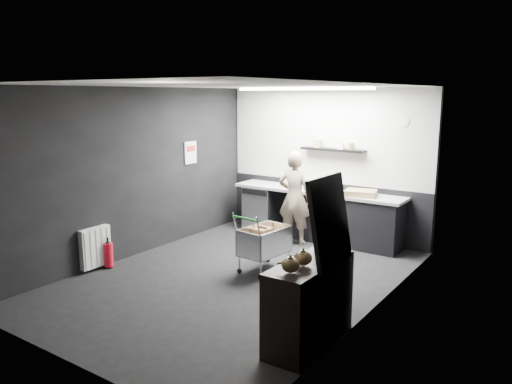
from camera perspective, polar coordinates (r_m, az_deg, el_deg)
The scene contains 22 objects.
floor at distance 7.24m, azimuth -2.27°, elevation -9.81°, with size 5.50×5.50×0.00m, color black.
ceiling at distance 6.76m, azimuth -2.45°, elevation 12.09°, with size 5.50×5.50×0.00m, color white.
wall_back at distance 9.20m, azimuth 7.96°, elevation 3.30°, with size 5.50×5.50×0.00m, color black.
wall_front at distance 5.00m, azimuth -21.59°, elevation -3.97°, with size 5.50×5.50×0.00m, color black.
wall_left at distance 8.21m, azimuth -13.62°, elevation 2.16°, with size 5.50×5.50×0.00m, color black.
wall_right at distance 5.92m, azimuth 13.36°, elevation -1.22°, with size 5.50×5.50×0.00m, color black.
kitchen_wall_panel at distance 9.12m, azimuth 7.99°, elevation 6.40°, with size 3.95×0.02×1.70m, color silver.
dado_panel at distance 9.33m, azimuth 7.76°, elevation -1.89°, with size 3.95×0.02×1.00m, color black.
floating_shelf at distance 8.96m, azimuth 8.78°, elevation 4.81°, with size 1.20×0.22×0.04m, color black.
wall_clock at distance 8.57m, azimuth 16.49°, elevation 7.76°, with size 0.20×0.20×0.03m, color silver.
poster at distance 9.08m, azimuth -7.50°, elevation 4.49°, with size 0.02×0.30×0.40m, color white.
poster_red_band at distance 9.07m, azimuth -7.49°, elevation 4.92°, with size 0.01×0.22×0.10m, color red.
radiator at distance 7.83m, azimuth -17.90°, elevation -6.03°, with size 0.10×0.50×0.60m, color silver.
ceiling_strip at distance 8.32m, azimuth 5.37°, elevation 11.66°, with size 2.40×0.20×0.04m, color white.
prep_counter at distance 9.01m, azimuth 7.64°, elevation -2.63°, with size 3.20×0.61×0.90m.
person at distance 8.70m, azimuth 4.43°, elevation -0.63°, with size 0.60×0.39×1.64m, color beige.
shopping_cart at distance 7.41m, azimuth 0.94°, elevation -5.85°, with size 0.56×0.86×0.89m.
sideboard at distance 5.32m, azimuth 6.40°, elevation -11.19°, with size 0.51×1.20×1.79m.
fire_extinguisher at distance 7.89m, azimuth -16.50°, elevation -6.79°, with size 0.14×0.14×0.45m.
cardboard_box at distance 8.57m, azimuth 11.90°, elevation -0.12°, with size 0.50×0.38×0.10m, color #9E8254.
pink_tub at distance 9.20m, azimuth 4.16°, elevation 1.15°, with size 0.19×0.19×0.19m, color beige.
white_container at distance 9.18m, azimuth 3.76°, elevation 1.04°, with size 0.18×0.14×0.16m, color silver.
Camera 1 is at (4.05, -5.41, 2.58)m, focal length 35.00 mm.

